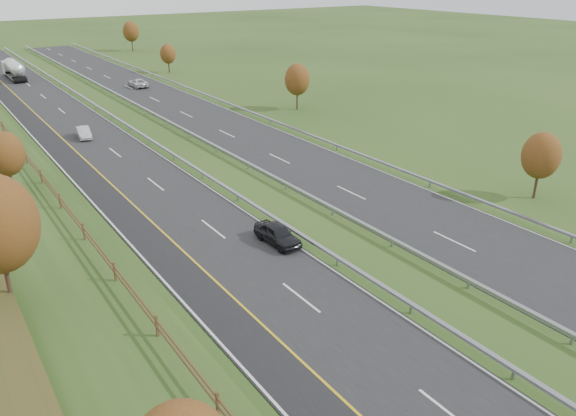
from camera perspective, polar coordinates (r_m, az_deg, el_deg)
name	(u,v)px	position (r m, az deg, el deg)	size (l,w,h in m)	color
ground	(186,152)	(64.04, -10.31, 5.66)	(400.00, 400.00, 0.00)	#284317
near_carriageway	(101,152)	(66.09, -18.46, 5.39)	(10.50, 200.00, 0.04)	black
far_carriageway	(232,130)	(71.89, -5.74, 7.84)	(10.50, 200.00, 0.04)	black
hard_shoulder	(66,158)	(65.29, -21.59, 4.74)	(3.00, 200.00, 0.04)	black
lane_markings	(156,143)	(67.81, -13.25, 6.43)	(26.75, 200.00, 0.01)	silver
fence_left	(15,142)	(63.43, -26.01, 6.08)	(0.12, 189.06, 1.20)	#422B19
median_barrier_near	(150,139)	(67.54, -13.89, 6.80)	(0.32, 200.00, 0.71)	gray
median_barrier_far	(190,133)	(69.34, -9.93, 7.55)	(0.32, 200.00, 0.71)	gray
outer_barrier_far	(270,120)	(74.54, -1.79, 8.97)	(0.32, 200.00, 0.71)	gray
trees_far	(218,59)	(102.49, -7.14, 14.76)	(8.45, 118.60, 7.12)	#2D2116
road_tanker	(14,69)	(118.01, -26.10, 12.58)	(2.40, 11.22, 3.46)	silver
car_dark_near	(277,234)	(41.43, -1.08, -2.67)	(1.75, 4.36, 1.48)	black
car_silver_mid	(83,132)	(72.37, -20.07, 7.22)	(1.41, 4.04, 1.33)	#AEAFB3
car_oncoming	(138,83)	(102.43, -14.99, 12.18)	(2.33, 5.05, 1.40)	silver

